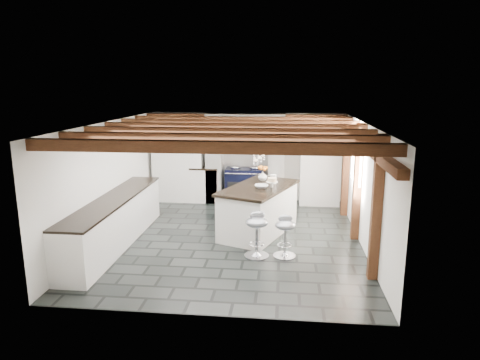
# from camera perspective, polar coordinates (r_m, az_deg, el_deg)

# --- Properties ---
(ground) EXTENTS (6.00, 6.00, 0.00)m
(ground) POSITION_cam_1_polar(r_m,az_deg,el_deg) (8.69, -0.94, -7.66)
(ground) COLOR black
(ground) RESTS_ON ground
(room_shell) EXTENTS (6.00, 6.03, 6.00)m
(room_shell) POSITION_cam_1_polar(r_m,az_deg,el_deg) (9.83, -3.50, 1.19)
(room_shell) COLOR white
(room_shell) RESTS_ON ground
(range_cooker) EXTENTS (1.00, 0.63, 0.99)m
(range_cooker) POSITION_cam_1_polar(r_m,az_deg,el_deg) (11.11, 0.70, -0.62)
(range_cooker) COLOR black
(range_cooker) RESTS_ON ground
(kitchen_island) EXTENTS (1.70, 2.24, 1.32)m
(kitchen_island) POSITION_cam_1_polar(r_m,az_deg,el_deg) (8.82, 2.52, -3.89)
(kitchen_island) COLOR white
(kitchen_island) RESTS_ON ground
(bar_stool_near) EXTENTS (0.41, 0.41, 0.76)m
(bar_stool_near) POSITION_cam_1_polar(r_m,az_deg,el_deg) (7.65, 6.02, -6.86)
(bar_stool_near) COLOR silver
(bar_stool_near) RESTS_ON ground
(bar_stool_far) EXTENTS (0.51, 0.51, 0.82)m
(bar_stool_far) POSITION_cam_1_polar(r_m,az_deg,el_deg) (7.61, 2.24, -6.59)
(bar_stool_far) COLOR silver
(bar_stool_far) RESTS_ON ground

